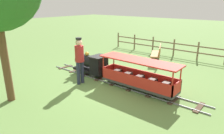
# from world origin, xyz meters

# --- Properties ---
(ground_plane) EXTENTS (60.00, 60.00, 0.00)m
(ground_plane) POSITION_xyz_m (0.00, 0.00, 0.00)
(ground_plane) COLOR #608442
(track) EXTENTS (0.67, 6.40, 0.04)m
(track) POSITION_xyz_m (0.00, -0.39, 0.02)
(track) COLOR gray
(track) RESTS_ON ground_plane
(locomotive) EXTENTS (0.63, 1.45, 1.02)m
(locomotive) POSITION_xyz_m (0.00, 0.83, 0.49)
(locomotive) COLOR black
(locomotive) RESTS_ON ground_plane
(passenger_car) EXTENTS (0.73, 2.70, 0.97)m
(passenger_car) POSITION_xyz_m (0.00, -1.29, 0.42)
(passenger_car) COLOR #3F3F3F
(passenger_car) RESTS_ON ground_plane
(conductor_person) EXTENTS (0.30, 0.30, 1.62)m
(conductor_person) POSITION_xyz_m (-0.83, 0.56, 0.96)
(conductor_person) COLOR #282D47
(conductor_person) RESTS_ON ground_plane
(park_bench) EXTENTS (1.35, 0.90, 0.82)m
(park_bench) POSITION_xyz_m (3.18, -0.29, 0.42)
(park_bench) COLOR olive
(park_bench) RESTS_ON ground_plane
(fence_section) EXTENTS (0.08, 7.48, 0.90)m
(fence_section) POSITION_xyz_m (4.90, -0.39, 0.48)
(fence_section) COLOR #756047
(fence_section) RESTS_ON ground_plane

